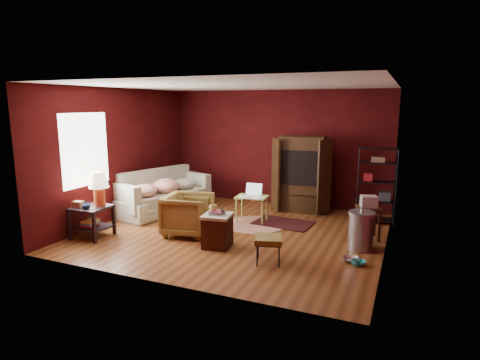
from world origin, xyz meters
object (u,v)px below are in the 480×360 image
(tv_armoire, at_px, (301,173))
(sofa, at_px, (162,195))
(hamper, at_px, (217,230))
(laptop_desk, at_px, (252,199))
(side_table, at_px, (95,198))
(wire_shelving, at_px, (377,182))
(armchair, at_px, (188,213))

(tv_armoire, bearing_deg, sofa, -158.88)
(hamper, xyz_separation_m, laptop_desk, (-0.01, 1.68, 0.19))
(tv_armoire, bearing_deg, side_table, -137.35)
(hamper, bearing_deg, side_table, -170.78)
(side_table, bearing_deg, sofa, 85.09)
(hamper, relative_size, laptop_desk, 0.84)
(sofa, bearing_deg, laptop_desk, -75.97)
(side_table, relative_size, laptop_desk, 1.53)
(laptop_desk, distance_m, wire_shelving, 2.61)
(sofa, bearing_deg, side_table, -174.89)
(sofa, xyz_separation_m, wire_shelving, (4.58, 1.07, 0.45))
(tv_armoire, xyz_separation_m, wire_shelving, (1.68, -0.31, -0.04))
(armchair, bearing_deg, laptop_desk, -42.71)
(side_table, bearing_deg, tv_armoire, 47.02)
(armchair, relative_size, tv_armoire, 0.49)
(sofa, distance_m, wire_shelving, 4.73)
(side_table, distance_m, wire_shelving, 5.60)
(armchair, bearing_deg, wire_shelving, -65.99)
(wire_shelving, bearing_deg, hamper, -139.23)
(armchair, bearing_deg, sofa, 40.44)
(tv_armoire, distance_m, wire_shelving, 1.71)
(laptop_desk, bearing_deg, wire_shelving, 16.67)
(side_table, bearing_deg, hamper, 9.22)
(armchair, height_order, tv_armoire, tv_armoire)
(laptop_desk, height_order, tv_armoire, tv_armoire)
(sofa, relative_size, wire_shelving, 1.35)
(armchair, distance_m, hamper, 0.92)
(tv_armoire, bearing_deg, wire_shelving, -14.75)
(side_table, xyz_separation_m, tv_armoire, (3.06, 3.29, 0.17))
(laptop_desk, bearing_deg, tv_armoire, 54.99)
(side_table, bearing_deg, armchair, 27.41)
(hamper, distance_m, wire_shelving, 3.58)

